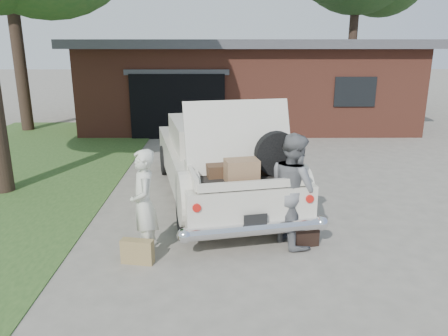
{
  "coord_description": "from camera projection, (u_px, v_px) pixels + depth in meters",
  "views": [
    {
      "loc": [
        -0.08,
        -6.82,
        3.28
      ],
      "look_at": [
        0.0,
        0.6,
        1.1
      ],
      "focal_mm": 35.0,
      "sensor_mm": 36.0,
      "label": 1
    }
  ],
  "objects": [
    {
      "name": "ground",
      "position": [
        224.0,
        239.0,
        7.47
      ],
      "size": [
        90.0,
        90.0,
        0.0
      ],
      "primitive_type": "plane",
      "color": "gray",
      "rests_on": "ground"
    },
    {
      "name": "house",
      "position": [
        245.0,
        80.0,
        18.01
      ],
      "size": [
        12.8,
        7.8,
        3.3
      ],
      "color": "brown",
      "rests_on": "ground"
    },
    {
      "name": "sedan",
      "position": [
        219.0,
        159.0,
        9.3
      ],
      "size": [
        3.3,
        6.01,
        2.29
      ],
      "rotation": [
        0.0,
        0.0,
        0.21
      ],
      "color": "beige",
      "rests_on": "ground"
    },
    {
      "name": "woman_left",
      "position": [
        144.0,
        204.0,
        6.68
      ],
      "size": [
        0.56,
        0.71,
        1.72
      ],
      "primitive_type": "imported",
      "rotation": [
        0.0,
        0.0,
        -1.31
      ],
      "color": "beige",
      "rests_on": "ground"
    },
    {
      "name": "woman_right",
      "position": [
        293.0,
        190.0,
        7.11
      ],
      "size": [
        1.01,
        1.12,
        1.88
      ],
      "primitive_type": "imported",
      "rotation": [
        0.0,
        0.0,
        1.97
      ],
      "color": "slate",
      "rests_on": "ground"
    },
    {
      "name": "suitcase_left",
      "position": [
        137.0,
        252.0,
        6.63
      ],
      "size": [
        0.52,
        0.24,
        0.38
      ],
      "primitive_type": "cube",
      "rotation": [
        0.0,
        0.0,
        -0.18
      ],
      "color": "#9A824E",
      "rests_on": "ground"
    },
    {
      "name": "suitcase_right",
      "position": [
        305.0,
        236.0,
        7.19
      ],
      "size": [
        0.48,
        0.25,
        0.35
      ],
      "primitive_type": "cube",
      "rotation": [
        0.0,
        0.0,
        0.23
      ],
      "color": "black",
      "rests_on": "ground"
    }
  ]
}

